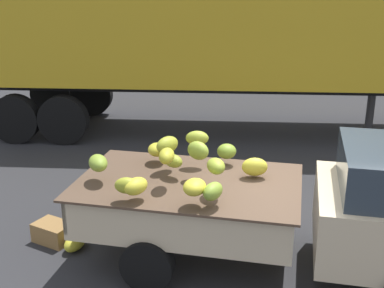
{
  "coord_description": "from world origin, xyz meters",
  "views": [
    {
      "loc": [
        -0.69,
        -5.76,
        3.55
      ],
      "look_at": [
        -1.51,
        0.72,
        1.33
      ],
      "focal_mm": 46.65,
      "sensor_mm": 36.0,
      "label": 1
    }
  ],
  "objects_px": {
    "semi_trailer": "(227,22)",
    "pickup_truck": "(346,210)",
    "produce_crate": "(53,232)",
    "fallen_banana_bunch_near_tailgate": "(75,243)"
  },
  "relations": [
    {
      "from": "pickup_truck",
      "to": "produce_crate",
      "type": "height_order",
      "value": "pickup_truck"
    },
    {
      "from": "semi_trailer",
      "to": "pickup_truck",
      "type": "bearing_deg",
      "value": -76.24
    },
    {
      "from": "pickup_truck",
      "to": "semi_trailer",
      "type": "distance_m",
      "value": 6.37
    },
    {
      "from": "pickup_truck",
      "to": "produce_crate",
      "type": "bearing_deg",
      "value": -179.75
    },
    {
      "from": "fallen_banana_bunch_near_tailgate",
      "to": "produce_crate",
      "type": "xyz_separation_m",
      "value": [
        -0.38,
        0.19,
        0.03
      ]
    },
    {
      "from": "semi_trailer",
      "to": "fallen_banana_bunch_near_tailgate",
      "type": "distance_m",
      "value": 6.45
    },
    {
      "from": "semi_trailer",
      "to": "fallen_banana_bunch_near_tailgate",
      "type": "relative_size",
      "value": 31.9
    },
    {
      "from": "pickup_truck",
      "to": "semi_trailer",
      "type": "height_order",
      "value": "semi_trailer"
    },
    {
      "from": "produce_crate",
      "to": "semi_trailer",
      "type": "bearing_deg",
      "value": 69.72
    },
    {
      "from": "produce_crate",
      "to": "fallen_banana_bunch_near_tailgate",
      "type": "bearing_deg",
      "value": -26.35
    }
  ]
}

